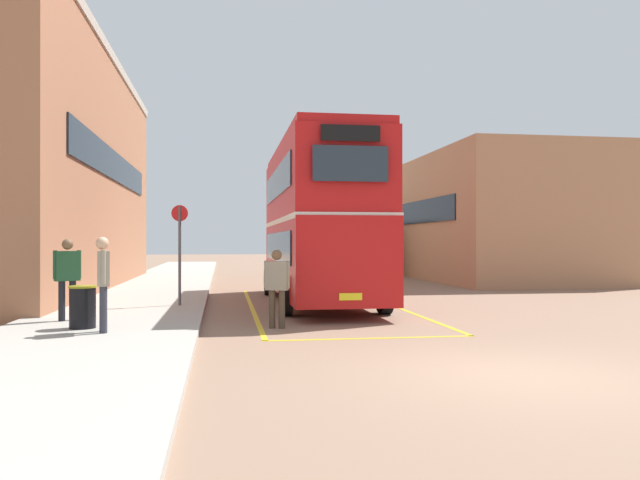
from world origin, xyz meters
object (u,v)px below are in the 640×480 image
at_px(pedestrian_boarding, 277,283).
at_px(litter_bin, 83,307).
at_px(double_decker_bus, 318,220).
at_px(pedestrian_waiting_near, 67,273).
at_px(single_deck_bus, 339,245).
at_px(bus_stop_sign, 180,245).
at_px(pedestrian_waiting_far, 103,276).

relative_size(pedestrian_boarding, litter_bin, 2.00).
bearing_deg(litter_bin, pedestrian_boarding, 5.74).
height_order(double_decker_bus, litter_bin, double_decker_bus).
distance_m(double_decker_bus, pedestrian_waiting_near, 7.67).
height_order(pedestrian_boarding, litter_bin, pedestrian_boarding).
relative_size(single_deck_bus, litter_bin, 11.78).
height_order(double_decker_bus, pedestrian_waiting_near, double_decker_bus).
xyz_separation_m(double_decker_bus, bus_stop_sign, (-3.99, -1.34, -0.75)).
bearing_deg(litter_bin, bus_stop_sign, 69.49).
relative_size(litter_bin, bus_stop_sign, 0.31).
xyz_separation_m(single_deck_bus, pedestrian_waiting_far, (-9.13, -24.10, -0.44)).
relative_size(single_deck_bus, bus_stop_sign, 3.67).
distance_m(pedestrian_boarding, bus_stop_sign, 4.59).
bearing_deg(litter_bin, single_deck_bus, 67.66).
bearing_deg(double_decker_bus, pedestrian_waiting_near, -144.86).
relative_size(pedestrian_boarding, bus_stop_sign, 0.62).
xyz_separation_m(double_decker_bus, pedestrian_waiting_near, (-6.18, -4.35, -1.33)).
relative_size(double_decker_bus, pedestrian_boarding, 5.91).
bearing_deg(bus_stop_sign, litter_bin, -110.51).
bearing_deg(pedestrian_waiting_near, pedestrian_waiting_far, -60.29).
distance_m(pedestrian_waiting_far, bus_stop_sign, 5.08).
bearing_deg(pedestrian_waiting_near, bus_stop_sign, 53.95).
relative_size(single_deck_bus, pedestrian_waiting_far, 5.49).
height_order(double_decker_bus, bus_stop_sign, double_decker_bus).
height_order(double_decker_bus, pedestrian_boarding, double_decker_bus).
relative_size(pedestrian_boarding, pedestrian_waiting_far, 0.93).
bearing_deg(pedestrian_waiting_far, pedestrian_boarding, 16.95).
relative_size(double_decker_bus, bus_stop_sign, 3.68).
xyz_separation_m(pedestrian_waiting_far, litter_bin, (-0.51, 0.64, -0.64)).
bearing_deg(single_deck_bus, bus_stop_sign, -112.74).
bearing_deg(litter_bin, pedestrian_waiting_far, -51.60).
height_order(pedestrian_boarding, pedestrian_waiting_near, pedestrian_waiting_near).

